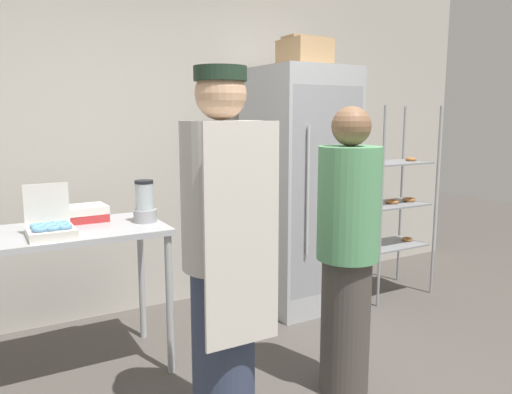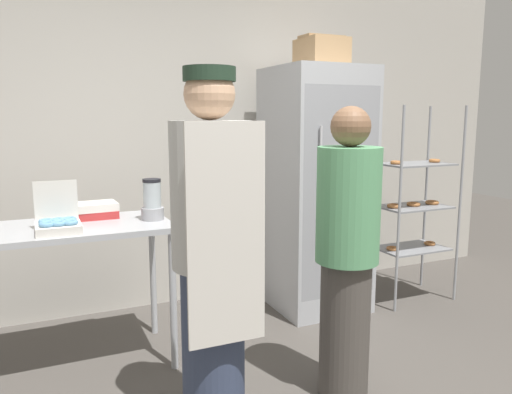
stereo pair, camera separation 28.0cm
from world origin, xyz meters
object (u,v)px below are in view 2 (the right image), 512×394
person_customer (347,254)px  refrigerator (315,190)px  donut_box (58,224)px  person_baker (212,253)px  blender_pitcher (152,202)px  binder_stack (96,210)px  baking_rack (413,206)px  cardboard_storage_box (321,52)px

person_customer → refrigerator: bearing=66.4°
donut_box → person_baker: (0.64, -0.84, -0.03)m
refrigerator → blender_pitcher: refrigerator is taller
person_baker → donut_box: bearing=127.0°
refrigerator → binder_stack: size_ratio=7.06×
baking_rack → blender_pitcher: bearing=-177.0°
donut_box → person_customer: bearing=-29.8°
blender_pitcher → cardboard_storage_box: (1.42, 0.32, 1.03)m
person_baker → person_customer: 0.79m
binder_stack → person_baker: size_ratio=0.15×
baking_rack → person_customer: bearing=-142.8°
person_customer → binder_stack: bearing=135.4°
cardboard_storage_box → person_baker: cardboard_storage_box is taller
person_baker → blender_pitcher: bearing=93.9°
binder_stack → person_baker: (0.39, -1.19, -0.03)m
refrigerator → person_customer: 1.39m
refrigerator → person_baker: bearing=-135.7°
binder_stack → blender_pitcher: bearing=-33.5°
baking_rack → person_customer: (-1.39, -1.06, 0.01)m
refrigerator → baking_rack: size_ratio=1.18×
baking_rack → person_baker: person_baker is taller
binder_stack → person_customer: 1.65m
donut_box → blender_pitcher: bearing=12.5°
refrigerator → person_customer: size_ratio=1.20×
donut_box → binder_stack: bearing=54.4°
refrigerator → donut_box: bearing=-166.9°
blender_pitcher → binder_stack: bearing=146.5°
blender_pitcher → person_customer: person_customer is taller
binder_stack → baking_rack: bearing=-2.2°
donut_box → refrigerator: bearing=13.1°
baking_rack → cardboard_storage_box: bearing=166.3°
cardboard_storage_box → person_customer: 1.85m
cardboard_storage_box → person_baker: 2.18m
baking_rack → cardboard_storage_box: 1.50m
refrigerator → baking_rack: refrigerator is taller
binder_stack → cardboard_storage_box: bearing=3.3°
refrigerator → cardboard_storage_box: cardboard_storage_box is taller
donut_box → cardboard_storage_box: cardboard_storage_box is taller
refrigerator → binder_stack: refrigerator is taller
donut_box → cardboard_storage_box: (1.99, 0.44, 1.10)m
baking_rack → cardboard_storage_box: (-0.82, 0.20, 1.24)m
baking_rack → refrigerator: bearing=165.7°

